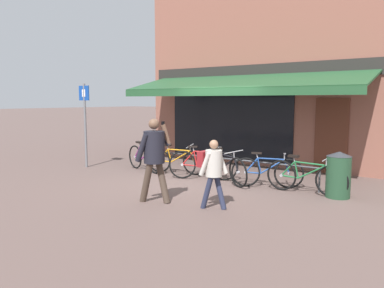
{
  "coord_description": "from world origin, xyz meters",
  "views": [
    {
      "loc": [
        5.29,
        -7.54,
        2.05
      ],
      "look_at": [
        0.43,
        -0.6,
        1.05
      ],
      "focal_mm": 35.0,
      "sensor_mm": 36.0,
      "label": 1
    }
  ],
  "objects_px": {
    "bicycle_black": "(225,168)",
    "bicycle_blue": "(267,172)",
    "bicycle_orange": "(176,161)",
    "litter_bin": "(338,174)",
    "bicycle_red": "(203,164)",
    "pedestrian_child": "(212,166)",
    "parking_sign": "(85,117)",
    "bicycle_green": "(305,177)",
    "bicycle_purple": "(144,158)",
    "pedestrian_adult": "(154,152)"
  },
  "relations": [
    {
      "from": "bicycle_black",
      "to": "bicycle_blue",
      "type": "height_order",
      "value": "bicycle_black"
    },
    {
      "from": "bicycle_orange",
      "to": "litter_bin",
      "type": "bearing_deg",
      "value": -14.94
    },
    {
      "from": "litter_bin",
      "to": "bicycle_red",
      "type": "bearing_deg",
      "value": -178.12
    },
    {
      "from": "pedestrian_child",
      "to": "parking_sign",
      "type": "height_order",
      "value": "parking_sign"
    },
    {
      "from": "bicycle_red",
      "to": "bicycle_green",
      "type": "xyz_separation_m",
      "value": [
        2.68,
        0.0,
        -0.01
      ]
    },
    {
      "from": "bicycle_purple",
      "to": "litter_bin",
      "type": "xyz_separation_m",
      "value": [
        5.36,
        0.14,
        0.11
      ]
    },
    {
      "from": "bicycle_blue",
      "to": "bicycle_purple",
      "type": "bearing_deg",
      "value": 157.41
    },
    {
      "from": "bicycle_blue",
      "to": "litter_bin",
      "type": "height_order",
      "value": "litter_bin"
    },
    {
      "from": "bicycle_purple",
      "to": "bicycle_black",
      "type": "relative_size",
      "value": 1.03
    },
    {
      "from": "bicycle_green",
      "to": "bicycle_orange",
      "type": "bearing_deg",
      "value": 178.47
    },
    {
      "from": "bicycle_purple",
      "to": "litter_bin",
      "type": "height_order",
      "value": "litter_bin"
    },
    {
      "from": "litter_bin",
      "to": "parking_sign",
      "type": "height_order",
      "value": "parking_sign"
    },
    {
      "from": "bicycle_purple",
      "to": "litter_bin",
      "type": "distance_m",
      "value": 5.36
    },
    {
      "from": "bicycle_blue",
      "to": "bicycle_orange",
      "type": "bearing_deg",
      "value": 154.45
    },
    {
      "from": "bicycle_black",
      "to": "parking_sign",
      "type": "distance_m",
      "value": 4.78
    },
    {
      "from": "bicycle_orange",
      "to": "bicycle_red",
      "type": "distance_m",
      "value": 1.0
    },
    {
      "from": "pedestrian_adult",
      "to": "parking_sign",
      "type": "relative_size",
      "value": 0.67
    },
    {
      "from": "pedestrian_child",
      "to": "bicycle_red",
      "type": "bearing_deg",
      "value": 129.97
    },
    {
      "from": "pedestrian_adult",
      "to": "pedestrian_child",
      "type": "bearing_deg",
      "value": 19.53
    },
    {
      "from": "parking_sign",
      "to": "bicycle_red",
      "type": "bearing_deg",
      "value": 8.46
    },
    {
      "from": "bicycle_orange",
      "to": "bicycle_blue",
      "type": "height_order",
      "value": "bicycle_blue"
    },
    {
      "from": "parking_sign",
      "to": "pedestrian_child",
      "type": "bearing_deg",
      "value": -15.58
    },
    {
      "from": "bicycle_black",
      "to": "parking_sign",
      "type": "height_order",
      "value": "parking_sign"
    },
    {
      "from": "bicycle_blue",
      "to": "pedestrian_adult",
      "type": "xyz_separation_m",
      "value": [
        -1.31,
        -2.52,
        0.66
      ]
    },
    {
      "from": "bicycle_black",
      "to": "bicycle_purple",
      "type": "bearing_deg",
      "value": -154.42
    },
    {
      "from": "bicycle_green",
      "to": "pedestrian_adult",
      "type": "xyz_separation_m",
      "value": [
        -2.26,
        -2.4,
        0.65
      ]
    },
    {
      "from": "bicycle_purple",
      "to": "pedestrian_adult",
      "type": "height_order",
      "value": "pedestrian_adult"
    },
    {
      "from": "bicycle_purple",
      "to": "pedestrian_adult",
      "type": "bearing_deg",
      "value": -28.5
    },
    {
      "from": "bicycle_orange",
      "to": "litter_bin",
      "type": "distance_m",
      "value": 4.33
    },
    {
      "from": "bicycle_black",
      "to": "parking_sign",
      "type": "bearing_deg",
      "value": -147.08
    },
    {
      "from": "bicycle_red",
      "to": "parking_sign",
      "type": "distance_m",
      "value": 4.1
    },
    {
      "from": "bicycle_black",
      "to": "litter_bin",
      "type": "xyz_separation_m",
      "value": [
        2.62,
        0.19,
        0.1
      ]
    },
    {
      "from": "bicycle_blue",
      "to": "bicycle_green",
      "type": "relative_size",
      "value": 0.88
    },
    {
      "from": "litter_bin",
      "to": "parking_sign",
      "type": "xyz_separation_m",
      "value": [
        -7.24,
        -0.69,
        1.05
      ]
    },
    {
      "from": "pedestrian_adult",
      "to": "litter_bin",
      "type": "relative_size",
      "value": 1.74
    },
    {
      "from": "bicycle_red",
      "to": "bicycle_black",
      "type": "bearing_deg",
      "value": -29.47
    },
    {
      "from": "bicycle_purple",
      "to": "bicycle_orange",
      "type": "relative_size",
      "value": 0.97
    },
    {
      "from": "bicycle_orange",
      "to": "bicycle_red",
      "type": "relative_size",
      "value": 1.0
    },
    {
      "from": "bicycle_black",
      "to": "bicycle_blue",
      "type": "distance_m",
      "value": 1.03
    },
    {
      "from": "bicycle_orange",
      "to": "bicycle_black",
      "type": "xyz_separation_m",
      "value": [
        1.71,
        -0.24,
        0.01
      ]
    },
    {
      "from": "litter_bin",
      "to": "parking_sign",
      "type": "bearing_deg",
      "value": -174.56
    },
    {
      "from": "bicycle_blue",
      "to": "bicycle_black",
      "type": "bearing_deg",
      "value": 166.63
    },
    {
      "from": "bicycle_purple",
      "to": "bicycle_orange",
      "type": "height_order",
      "value": "bicycle_orange"
    },
    {
      "from": "bicycle_purple",
      "to": "bicycle_green",
      "type": "bearing_deg",
      "value": 16.11
    },
    {
      "from": "pedestrian_child",
      "to": "bicycle_black",
      "type": "bearing_deg",
      "value": 116.26
    },
    {
      "from": "parking_sign",
      "to": "bicycle_blue",
      "type": "bearing_deg",
      "value": 7.1
    },
    {
      "from": "bicycle_purple",
      "to": "bicycle_black",
      "type": "xyz_separation_m",
      "value": [
        2.73,
        -0.06,
        0.01
      ]
    },
    {
      "from": "pedestrian_adult",
      "to": "pedestrian_child",
      "type": "distance_m",
      "value": 1.23
    },
    {
      "from": "litter_bin",
      "to": "parking_sign",
      "type": "relative_size",
      "value": 0.39
    },
    {
      "from": "pedestrian_child",
      "to": "bicycle_orange",
      "type": "bearing_deg",
      "value": 141.54
    }
  ]
}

